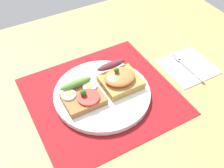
# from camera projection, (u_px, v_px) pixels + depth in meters

# --- Properties ---
(ground_plane) EXTENTS (1.20, 0.90, 0.03)m
(ground_plane) POSITION_uv_depth(u_px,v_px,m) (102.00, 100.00, 0.75)
(ground_plane) COLOR tan
(placemat) EXTENTS (0.38, 0.35, 0.00)m
(placemat) POSITION_uv_depth(u_px,v_px,m) (102.00, 96.00, 0.74)
(placemat) COLOR maroon
(placemat) RESTS_ON ground_plane
(plate) EXTENTS (0.26, 0.26, 0.01)m
(plate) POSITION_uv_depth(u_px,v_px,m) (102.00, 94.00, 0.74)
(plate) COLOR white
(plate) RESTS_ON placemat
(sandwich_egg_tomato) EXTENTS (0.10, 0.09, 0.04)m
(sandwich_egg_tomato) POSITION_uv_depth(u_px,v_px,m) (82.00, 96.00, 0.70)
(sandwich_egg_tomato) COLOR #9F6639
(sandwich_egg_tomato) RESTS_ON plate
(sandwich_salmon) EXTENTS (0.10, 0.10, 0.06)m
(sandwich_salmon) POSITION_uv_depth(u_px,v_px,m) (119.00, 78.00, 0.74)
(sandwich_salmon) COLOR #B18742
(sandwich_salmon) RESTS_ON plate
(napkin) EXTENTS (0.14, 0.14, 0.01)m
(napkin) POSITION_uv_depth(u_px,v_px,m) (188.00, 66.00, 0.83)
(napkin) COLOR white
(napkin) RESTS_ON ground_plane
(fork) EXTENTS (0.02, 0.14, 0.00)m
(fork) POSITION_uv_depth(u_px,v_px,m) (186.00, 65.00, 0.82)
(fork) COLOR #B7B7BC
(fork) RESTS_ON napkin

